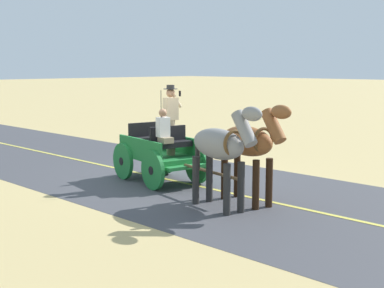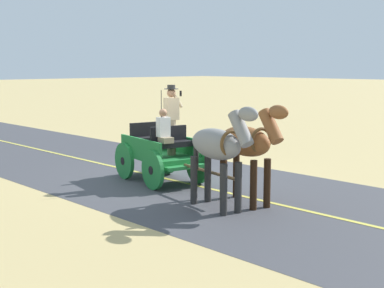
{
  "view_description": "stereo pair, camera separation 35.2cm",
  "coord_description": "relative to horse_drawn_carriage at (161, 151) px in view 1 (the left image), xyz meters",
  "views": [
    {
      "loc": [
        9.46,
        10.48,
        2.98
      ],
      "look_at": [
        0.28,
        1.32,
        1.1
      ],
      "focal_mm": 50.74,
      "sensor_mm": 36.0,
      "label": 1
    },
    {
      "loc": [
        9.21,
        10.73,
        2.98
      ],
      "look_at": [
        0.28,
        1.32,
        1.1
      ],
      "focal_mm": 50.74,
      "sensor_mm": 36.0,
      "label": 2
    }
  ],
  "objects": [
    {
      "name": "road_surface",
      "position": [
        -0.29,
        -0.21,
        -0.81
      ],
      "size": [
        6.22,
        160.0,
        0.01
      ],
      "primitive_type": "cube",
      "color": "#424247",
      "rests_on": "ground"
    },
    {
      "name": "horse_off_side",
      "position": [
        0.93,
        2.91,
        0.51
      ],
      "size": [
        0.84,
        2.15,
        2.21
      ],
      "color": "gray",
      "rests_on": "ground"
    },
    {
      "name": "ground_plane",
      "position": [
        -0.29,
        -0.21,
        -0.82
      ],
      "size": [
        200.0,
        200.0,
        0.0
      ],
      "primitive_type": "plane",
      "color": "tan"
    },
    {
      "name": "horse_near_side",
      "position": [
        0.17,
        3.05,
        0.51
      ],
      "size": [
        0.86,
        2.15,
        2.21
      ],
      "color": "brown",
      "rests_on": "ground"
    },
    {
      "name": "road_centre_stripe",
      "position": [
        -0.29,
        -0.21,
        -0.81
      ],
      "size": [
        0.12,
        160.0,
        0.0
      ],
      "primitive_type": "cube",
      "color": "#DBCC4C",
      "rests_on": "road_surface"
    },
    {
      "name": "horse_drawn_carriage",
      "position": [
        0.0,
        0.0,
        0.0
      ],
      "size": [
        1.83,
        4.51,
        2.5
      ],
      "color": "#1E7233",
      "rests_on": "ground"
    }
  ]
}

